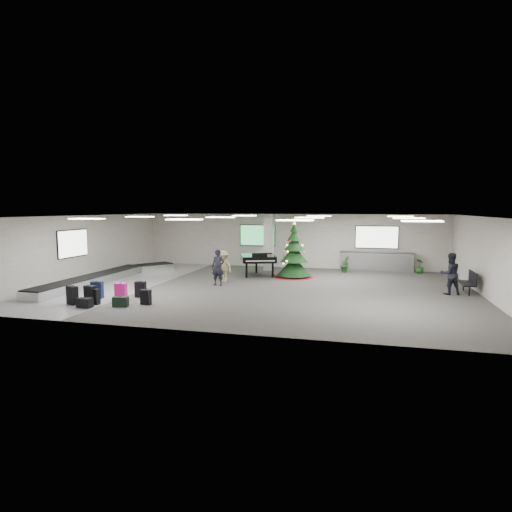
% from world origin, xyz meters
% --- Properties ---
extents(ground, '(18.00, 18.00, 0.00)m').
position_xyz_m(ground, '(0.00, 0.00, 0.00)').
color(ground, '#363431').
rests_on(ground, ground).
extents(room_envelope, '(18.02, 14.02, 3.21)m').
position_xyz_m(room_envelope, '(-0.38, 0.67, 2.33)').
color(room_envelope, '#A59E97').
rests_on(room_envelope, ground).
extents(baggage_carousel, '(2.28, 9.71, 0.43)m').
position_xyz_m(baggage_carousel, '(-7.84, -0.08, 0.21)').
color(baggage_carousel, silver).
rests_on(baggage_carousel, ground).
extents(service_counter, '(4.05, 0.65, 1.08)m').
position_xyz_m(service_counter, '(5.00, 6.65, 0.55)').
color(service_counter, silver).
rests_on(service_counter, ground).
extents(suitcase_0, '(0.50, 0.36, 0.71)m').
position_xyz_m(suitcase_0, '(-5.54, -4.63, 0.35)').
color(suitcase_0, black).
rests_on(suitcase_0, ground).
extents(suitcase_1, '(0.41, 0.26, 0.60)m').
position_xyz_m(suitcase_1, '(-5.34, -4.66, 0.29)').
color(suitcase_1, black).
rests_on(suitcase_1, ground).
extents(pink_suitcase, '(0.45, 0.28, 0.69)m').
position_xyz_m(pink_suitcase, '(-4.78, -3.79, 0.34)').
color(pink_suitcase, '#F7209C').
rests_on(pink_suitcase, ground).
extents(suitcase_3, '(0.45, 0.29, 0.66)m').
position_xyz_m(suitcase_3, '(-4.34, -3.08, 0.32)').
color(suitcase_3, black).
rests_on(suitcase_3, ground).
extents(navy_suitcase, '(0.47, 0.32, 0.69)m').
position_xyz_m(navy_suitcase, '(-5.89, -3.70, 0.34)').
color(navy_suitcase, black).
rests_on(navy_suitcase, ground).
extents(suitcase_5, '(0.52, 0.42, 0.71)m').
position_xyz_m(suitcase_5, '(-6.13, -4.87, 0.34)').
color(suitcase_5, black).
rests_on(suitcase_5, ground).
extents(green_duffel, '(0.58, 0.36, 0.38)m').
position_xyz_m(green_duffel, '(-4.23, -4.74, 0.18)').
color(green_duffel, black).
rests_on(green_duffel, ground).
extents(suitcase_7, '(0.41, 0.26, 0.58)m').
position_xyz_m(suitcase_7, '(-3.49, -4.22, 0.28)').
color(suitcase_7, black).
rests_on(suitcase_7, ground).
extents(black_duffel, '(0.56, 0.34, 0.37)m').
position_xyz_m(black_duffel, '(-5.37, -5.21, 0.18)').
color(black_duffel, black).
rests_on(black_duffel, ground).
extents(christmas_tree, '(2.04, 2.04, 2.92)m').
position_xyz_m(christmas_tree, '(0.83, 3.32, 1.00)').
color(christmas_tree, maroon).
rests_on(christmas_tree, ground).
extents(grand_piano, '(2.34, 2.66, 1.27)m').
position_xyz_m(grand_piano, '(-1.10, 3.46, 0.91)').
color(grand_piano, black).
rests_on(grand_piano, ground).
extents(bench, '(0.52, 1.47, 0.92)m').
position_xyz_m(bench, '(8.60, 0.98, 0.52)').
color(bench, black).
rests_on(bench, ground).
extents(traveler_a, '(0.63, 0.43, 1.66)m').
position_xyz_m(traveler_a, '(-2.20, 0.18, 0.83)').
color(traveler_a, black).
rests_on(traveler_a, ground).
extents(traveler_b, '(1.12, 0.93, 1.51)m').
position_xyz_m(traveler_b, '(-2.26, 1.20, 0.75)').
color(traveler_b, '#8E8158').
rests_on(traveler_b, ground).
extents(traveler_bench, '(0.98, 0.86, 1.72)m').
position_xyz_m(traveler_bench, '(7.75, 0.52, 0.86)').
color(traveler_bench, black).
rests_on(traveler_bench, ground).
extents(potted_plant_left, '(0.64, 0.64, 0.91)m').
position_xyz_m(potted_plant_left, '(3.31, 5.67, 0.46)').
color(potted_plant_left, '#154419').
rests_on(potted_plant_left, ground).
extents(potted_plant_right, '(0.63, 0.63, 0.80)m').
position_xyz_m(potted_plant_right, '(7.29, 6.36, 0.40)').
color(potted_plant_right, '#154419').
rests_on(potted_plant_right, ground).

